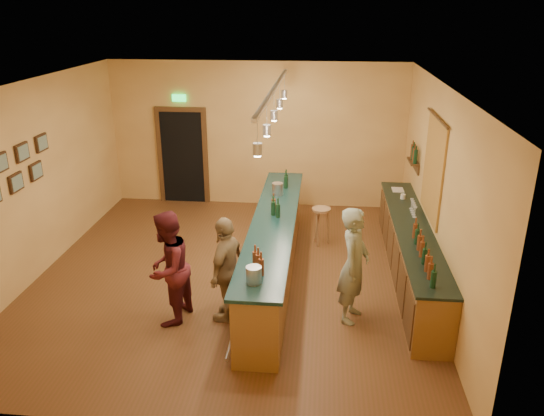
# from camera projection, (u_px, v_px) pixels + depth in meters

# --- Properties ---
(floor) EXTENTS (7.00, 7.00, 0.00)m
(floor) POSITION_uv_depth(u_px,v_px,m) (232.00, 275.00, 9.03)
(floor) COLOR brown
(floor) RESTS_ON ground
(ceiling) EXTENTS (6.50, 7.00, 0.02)m
(ceiling) POSITION_uv_depth(u_px,v_px,m) (226.00, 84.00, 7.88)
(ceiling) COLOR silver
(ceiling) RESTS_ON wall_back
(wall_back) EXTENTS (6.50, 0.02, 3.20)m
(wall_back) POSITION_uv_depth(u_px,v_px,m) (257.00, 135.00, 11.71)
(wall_back) COLOR #C28C48
(wall_back) RESTS_ON floor
(wall_front) EXTENTS (6.50, 0.02, 3.20)m
(wall_front) POSITION_uv_depth(u_px,v_px,m) (168.00, 300.00, 5.21)
(wall_front) COLOR #C28C48
(wall_front) RESTS_ON floor
(wall_left) EXTENTS (0.02, 7.00, 3.20)m
(wall_left) POSITION_uv_depth(u_px,v_px,m) (36.00, 180.00, 8.76)
(wall_left) COLOR #C28C48
(wall_left) RESTS_ON floor
(wall_right) EXTENTS (0.02, 7.00, 3.20)m
(wall_right) POSITION_uv_depth(u_px,v_px,m) (438.00, 193.00, 8.16)
(wall_right) COLOR #C28C48
(wall_right) RESTS_ON floor
(doorway) EXTENTS (1.15, 0.09, 2.48)m
(doorway) POSITION_uv_depth(u_px,v_px,m) (183.00, 154.00, 12.01)
(doorway) COLOR black
(doorway) RESTS_ON wall_back
(tapestry) EXTENTS (0.03, 1.40, 1.60)m
(tapestry) POSITION_uv_depth(u_px,v_px,m) (433.00, 169.00, 8.44)
(tapestry) COLOR #9D3C1F
(tapestry) RESTS_ON wall_right
(bottle_shelf) EXTENTS (0.17, 0.55, 0.54)m
(bottle_shelf) POSITION_uv_depth(u_px,v_px,m) (414.00, 155.00, 9.90)
(bottle_shelf) COLOR #482F15
(bottle_shelf) RESTS_ON wall_right
(picture_grid) EXTENTS (0.06, 2.20, 0.70)m
(picture_grid) POSITION_uv_depth(u_px,v_px,m) (9.00, 173.00, 7.93)
(picture_grid) COLOR #382111
(picture_grid) RESTS_ON wall_left
(back_counter) EXTENTS (0.60, 4.55, 1.27)m
(back_counter) POSITION_uv_depth(u_px,v_px,m) (411.00, 252.00, 8.75)
(back_counter) COLOR brown
(back_counter) RESTS_ON floor
(tasting_bar) EXTENTS (0.73, 5.10, 1.38)m
(tasting_bar) POSITION_uv_depth(u_px,v_px,m) (274.00, 244.00, 8.75)
(tasting_bar) COLOR brown
(tasting_bar) RESTS_ON floor
(pendant_track) EXTENTS (0.11, 4.60, 0.50)m
(pendant_track) POSITION_uv_depth(u_px,v_px,m) (274.00, 100.00, 7.89)
(pendant_track) COLOR silver
(pendant_track) RESTS_ON ceiling
(bartender) EXTENTS (0.58, 0.73, 1.73)m
(bartender) POSITION_uv_depth(u_px,v_px,m) (354.00, 265.00, 7.49)
(bartender) COLOR gray
(bartender) RESTS_ON floor
(customer_a) EXTENTS (0.79, 0.93, 1.68)m
(customer_a) POSITION_uv_depth(u_px,v_px,m) (168.00, 268.00, 7.45)
(customer_a) COLOR #59191E
(customer_a) RESTS_ON floor
(customer_b) EXTENTS (0.59, 0.99, 1.58)m
(customer_b) POSITION_uv_depth(u_px,v_px,m) (227.00, 269.00, 7.54)
(customer_b) COLOR #997A51
(customer_b) RESTS_ON floor
(bar_stool) EXTENTS (0.35, 0.35, 0.73)m
(bar_stool) POSITION_uv_depth(u_px,v_px,m) (321.00, 215.00, 10.00)
(bar_stool) COLOR olive
(bar_stool) RESTS_ON floor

